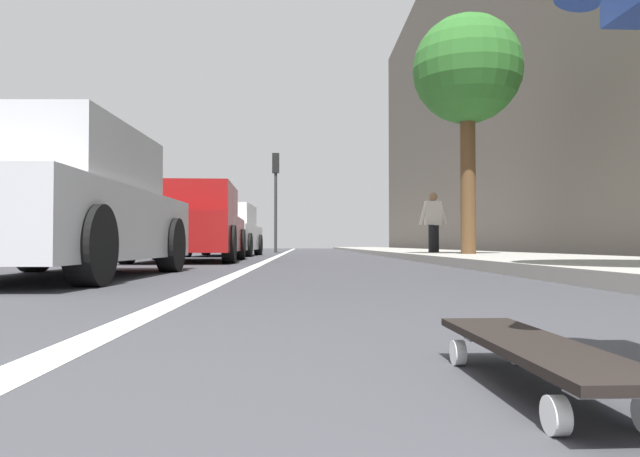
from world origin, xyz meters
TOP-DOWN VIEW (x-y plane):
  - ground_plane at (10.00, 0.00)m, footprint 80.00×80.00m
  - lane_stripe_white at (20.00, 1.06)m, footprint 52.00×0.16m
  - sidewalk_curb at (18.00, -3.48)m, footprint 52.00×3.20m
  - building_facade at (22.00, -6.42)m, footprint 40.00×1.20m
  - skateboard at (0.97, -0.21)m, footprint 0.84×0.22m
  - parked_car_near at (5.59, 2.79)m, footprint 4.12×1.95m
  - parked_car_mid at (11.32, 2.56)m, footprint 4.35×2.12m
  - parked_car_far at (16.94, 2.62)m, footprint 4.45×1.97m
  - traffic_light at (23.52, 1.46)m, footprint 0.33×0.28m
  - street_tree_mid at (11.71, -3.08)m, footprint 2.26×2.26m
  - pedestrian_distant at (14.10, -2.88)m, footprint 0.46×0.71m

SIDE VIEW (x-z plane):
  - ground_plane at x=10.00m, z-range 0.00..0.00m
  - lane_stripe_white at x=20.00m, z-range 0.00..0.01m
  - sidewalk_curb at x=18.00m, z-range 0.00..0.14m
  - skateboard at x=0.97m, z-range 0.04..0.15m
  - parked_car_far at x=16.94m, z-range -0.03..1.45m
  - parked_car_near at x=5.59m, z-range -0.03..1.46m
  - parked_car_mid at x=11.32m, z-range -0.02..1.48m
  - pedestrian_distant at x=14.10m, z-range 0.12..1.74m
  - traffic_light at x=23.52m, z-range 0.78..4.82m
  - street_tree_mid at x=11.71m, z-range 1.36..6.47m
  - building_facade at x=22.00m, z-range 0.00..13.78m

